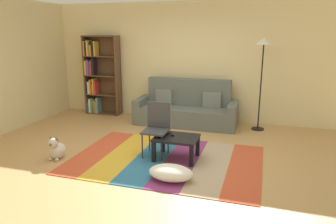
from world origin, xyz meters
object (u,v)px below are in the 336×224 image
Objects in this scene: pouf at (171,173)px; dog at (57,149)px; tv_remote at (172,134)px; couch at (186,109)px; coffee_table at (176,141)px; folding_chair at (157,124)px; bookshelf at (98,77)px; standing_lamp at (263,53)px.

dog is (-2.01, 0.20, 0.05)m from pouf.
couch is at bearing 71.49° from tv_remote.
coffee_table is 0.80m from pouf.
folding_chair is at bearing 164.09° from coffee_table.
bookshelf reaches higher than standing_lamp.
standing_lamp reaches higher than pouf.
coffee_table is at bearing -80.60° from couch.
couch is 2.07m from coffee_table.
couch is at bearing -178.67° from standing_lamp.
coffee_table is at bearing -120.65° from standing_lamp.
coffee_table is 1.96m from dog.
bookshelf is at bearing -171.77° from folding_chair.
pouf is at bearing -5.80° from dog.
couch reaches higher than pouf.
bookshelf is at bearing 176.39° from standing_lamp.
coffee_table is at bearing -40.91° from bookshelf.
folding_chair reaches higher than pouf.
bookshelf reaches higher than tv_remote.
pouf is 3.39m from standing_lamp.
folding_chair is at bearing 120.08° from pouf.
bookshelf is at bearing 105.67° from dog.
tv_remote is (-1.33, -2.00, -1.21)m from standing_lamp.
pouf is 1.08m from folding_chair.
standing_lamp is at bearing -3.61° from bookshelf.
bookshelf reaches higher than couch.
coffee_table is at bearing 16.46° from dog.
tv_remote is (-0.23, 0.83, 0.28)m from pouf.
folding_chair is (-0.37, 0.10, 0.22)m from coffee_table.
standing_lamp reaches higher than couch.
dog reaches higher than pouf.
couch is 3.26× the size of coffee_table.
coffee_table is 0.15m from tv_remote.
coffee_table is (0.34, -2.04, -0.02)m from couch.
folding_chair is (-0.50, 0.86, 0.42)m from pouf.
tv_remote is (0.24, -1.97, 0.06)m from couch.
tv_remote is at bearing 19.45° from dog.
bookshelf is 3.98m from standing_lamp.
dog is at bearing -120.65° from couch.
bookshelf reaches higher than folding_chair.
coffee_table is 0.44m from folding_chair.
tv_remote is (-0.10, 0.07, 0.08)m from coffee_table.
standing_lamp is (3.91, -0.25, 0.66)m from bookshelf.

